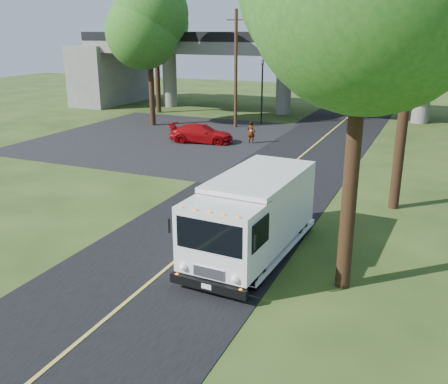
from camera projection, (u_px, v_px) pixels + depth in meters
The scene contains 12 objects.
ground at pixel (169, 267), 16.52m from camera, with size 120.00×120.00×0.00m, color #263D15.
road at pixel (267, 185), 25.23m from camera, with size 7.00×90.00×0.02m, color black.
parking_lot at pixel (160, 137), 36.39m from camera, with size 16.00×18.00×0.01m, color black.
lane_line at pixel (267, 184), 25.23m from camera, with size 0.12×90.00×0.01m, color gold.
overpass at pixel (351, 65), 42.99m from camera, with size 54.00×10.00×7.30m.
traffic_signal at pixel (262, 85), 40.47m from camera, with size 0.18×0.22×5.20m.
utility_pole at pixel (236, 69), 38.87m from camera, with size 1.60×0.26×9.00m.
tree_left_lot at pixel (150, 24), 38.35m from camera, with size 5.60×5.50×10.50m.
tree_left_far at pixel (157, 30), 44.86m from camera, with size 5.26×5.16×9.89m.
step_van at pixel (253, 214), 16.91m from camera, with size 2.80×6.79×2.80m.
red_sedan at pixel (201, 133), 34.57m from camera, with size 1.79×4.41×1.28m, color #A90A0E.
pedestrian at pixel (251, 132), 34.27m from camera, with size 0.56×0.37×1.54m, color gray.
Camera 1 is at (7.64, -12.97, 7.47)m, focal length 40.00 mm.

